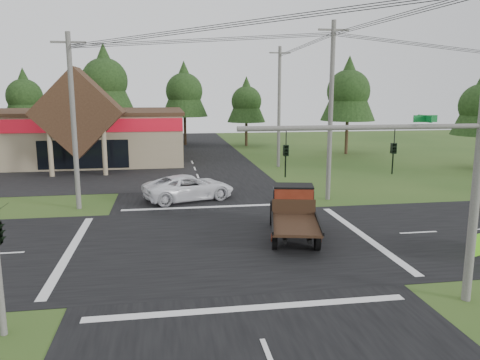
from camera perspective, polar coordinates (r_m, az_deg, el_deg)
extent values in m
plane|color=#2C4B1B|center=(22.50, -1.98, -7.64)|extent=(120.00, 120.00, 0.00)
cube|color=black|center=(22.50, -1.98, -7.62)|extent=(12.00, 120.00, 0.02)
cube|color=black|center=(22.50, -1.98, -7.61)|extent=(120.00, 12.00, 0.02)
cube|color=black|center=(42.38, -24.52, 0.13)|extent=(28.00, 14.00, 0.02)
cube|color=gray|center=(53.13, -23.72, 4.86)|extent=(30.00, 15.00, 5.00)
cube|color=#3B2418|center=(52.97, -23.92, 7.60)|extent=(30.40, 15.40, 0.30)
cube|color=#B70E1E|center=(45.76, -26.21, 5.88)|extent=(30.00, 0.12, 1.20)
cube|color=#3B2418|center=(43.38, -19.05, 7.78)|extent=(7.78, 4.00, 7.78)
cylinder|color=gray|center=(42.42, -22.10, 3.04)|extent=(0.40, 0.40, 4.00)
cylinder|color=gray|center=(41.64, -16.19, 3.27)|extent=(0.40, 0.40, 4.00)
cube|color=black|center=(44.66, -18.54, 2.97)|extent=(8.00, 0.08, 2.60)
cylinder|color=#595651|center=(17.39, 26.72, -2.34)|extent=(0.24, 0.24, 7.00)
cylinder|color=#595651|center=(15.03, 14.98, 6.22)|extent=(8.00, 0.16, 0.16)
imported|color=black|center=(15.57, 18.17, 2.49)|extent=(0.16, 0.20, 1.00)
imported|color=black|center=(14.32, 5.60, 2.30)|extent=(0.16, 0.20, 1.00)
cube|color=#0C6626|center=(15.94, 21.66, 6.97)|extent=(0.80, 0.04, 0.22)
cylinder|color=#595651|center=(29.75, -19.63, 6.56)|extent=(0.30, 0.30, 10.50)
cube|color=#595651|center=(29.83, -20.21, 15.50)|extent=(2.00, 0.12, 0.12)
cylinder|color=#595651|center=(31.09, 10.99, 8.06)|extent=(0.30, 0.30, 11.50)
cube|color=#595651|center=(31.30, 11.34, 17.52)|extent=(2.00, 0.12, 0.12)
cylinder|color=#595651|center=(44.51, 4.78, 8.76)|extent=(0.30, 0.30, 11.20)
cube|color=#595651|center=(44.62, 4.89, 15.19)|extent=(2.00, 0.12, 0.12)
cylinder|color=#332316|center=(65.77, -24.46, 5.10)|extent=(0.36, 0.36, 3.50)
cone|color=black|center=(65.56, -24.81, 9.49)|extent=(5.60, 5.60, 6.60)
sphere|color=black|center=(65.56, -24.79, 9.23)|extent=(4.40, 4.40, 4.40)
cylinder|color=#332316|center=(62.83, -15.88, 5.91)|extent=(0.36, 0.36, 4.55)
cone|color=black|center=(62.67, -16.19, 11.90)|extent=(7.28, 7.28, 8.58)
sphere|color=black|center=(62.66, -16.17, 11.55)|extent=(5.72, 5.72, 5.72)
cylinder|color=#332316|center=(63.46, -6.71, 5.97)|extent=(0.36, 0.36, 3.85)
cone|color=black|center=(63.26, -6.82, 10.99)|extent=(6.16, 6.16, 7.26)
sphere|color=black|center=(63.25, -6.82, 10.70)|extent=(4.84, 4.84, 4.84)
cylinder|color=#332316|center=(62.36, 0.77, 5.64)|extent=(0.36, 0.36, 3.15)
cone|color=black|center=(62.12, 0.79, 9.82)|extent=(5.04, 5.04, 5.94)
sphere|color=black|center=(62.12, 0.78, 9.57)|extent=(3.96, 3.96, 3.96)
cylinder|color=#332316|center=(55.43, 12.86, 5.10)|extent=(0.36, 0.36, 3.85)
cone|color=black|center=(55.19, 13.10, 10.85)|extent=(6.16, 6.16, 7.26)
sphere|color=black|center=(55.19, 13.09, 10.51)|extent=(4.84, 4.84, 4.84)
cylinder|color=#332316|center=(48.83, 26.92, 3.07)|extent=(0.36, 0.36, 3.15)
imported|color=white|center=(31.20, -6.23, -0.91)|extent=(6.57, 4.51, 1.67)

